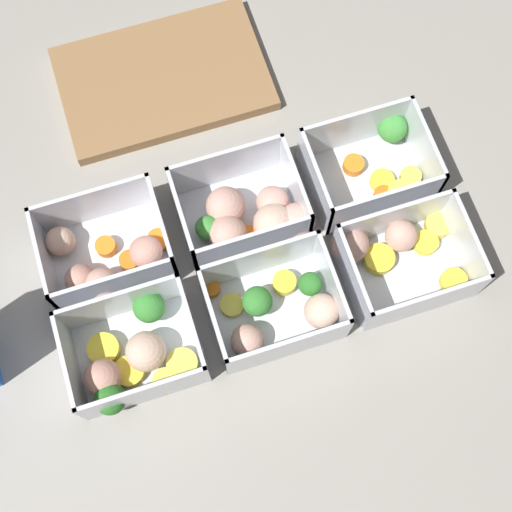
% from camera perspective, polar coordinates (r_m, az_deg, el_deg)
% --- Properties ---
extents(ground_plane, '(4.00, 4.00, 0.00)m').
position_cam_1_polar(ground_plane, '(0.90, 0.00, -0.56)').
color(ground_plane, gray).
extents(container_near_left, '(0.15, 0.13, 0.08)m').
position_cam_1_polar(container_near_left, '(0.86, -9.88, -7.79)').
color(container_near_left, silver).
rests_on(container_near_left, ground_plane).
extents(container_near_center, '(0.16, 0.12, 0.08)m').
position_cam_1_polar(container_near_center, '(0.86, 1.64, -4.20)').
color(container_near_center, silver).
rests_on(container_near_center, ground_plane).
extents(container_near_right, '(0.17, 0.13, 0.08)m').
position_cam_1_polar(container_near_right, '(0.89, 11.07, 0.13)').
color(container_near_right, silver).
rests_on(container_near_right, ground_plane).
extents(container_far_left, '(0.16, 0.13, 0.08)m').
position_cam_1_polar(container_far_left, '(0.90, -11.94, 0.04)').
color(container_far_left, silver).
rests_on(container_far_left, ground_plane).
extents(container_far_center, '(0.17, 0.13, 0.08)m').
position_cam_1_polar(container_far_center, '(0.89, -0.51, 3.25)').
color(container_far_center, silver).
rests_on(container_far_center, ground_plane).
extents(container_far_right, '(0.15, 0.13, 0.08)m').
position_cam_1_polar(container_far_right, '(0.94, 9.46, 7.13)').
color(container_far_right, silver).
rests_on(container_far_right, ground_plane).
extents(cutting_board, '(0.28, 0.18, 0.02)m').
position_cam_1_polar(cutting_board, '(1.02, -7.43, 13.87)').
color(cutting_board, olive).
rests_on(cutting_board, ground_plane).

